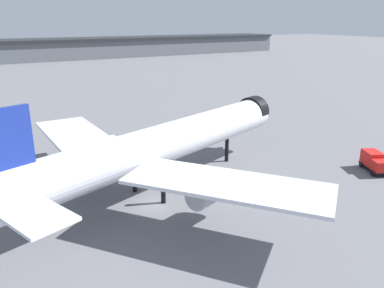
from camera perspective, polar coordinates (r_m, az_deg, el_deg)
name	(u,v)px	position (r m, az deg, el deg)	size (l,w,h in m)	color
ground	(155,204)	(51.19, -5.50, -8.77)	(900.00, 900.00, 0.00)	slate
airliner_near_gate	(158,146)	(52.07, -4.96, -0.27)	(52.92, 47.36, 15.27)	silver
terminal_building	(109,47)	(258.13, -12.18, 13.79)	(241.18, 47.24, 18.71)	slate
service_truck_front	(375,162)	(67.26, 25.28, -2.36)	(4.28, 5.96, 3.00)	black
baggage_tug_wing	(238,126)	(84.10, 6.78, 2.66)	(3.30, 2.08, 1.85)	black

